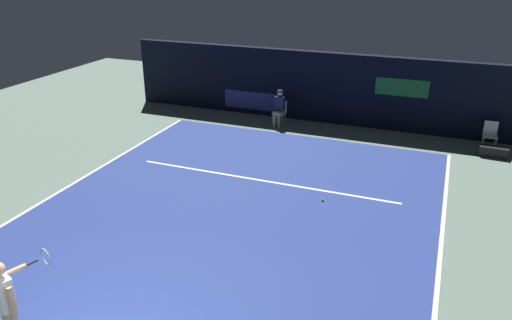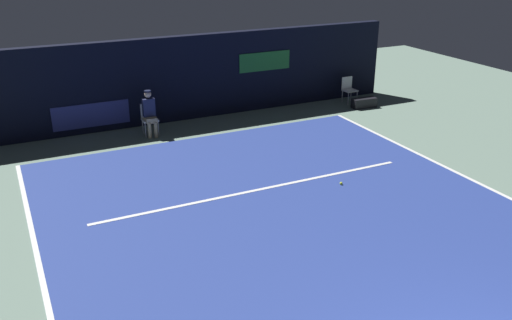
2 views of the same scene
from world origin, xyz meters
name	(u,v)px [view 2 (image 2 of 2)]	position (x,y,z in m)	size (l,w,h in m)	color
ground_plane	(305,232)	(0.00, 5.04, 0.00)	(29.66, 29.66, 0.00)	slate
court_surface	(305,232)	(0.00, 5.04, 0.01)	(9.73, 12.07, 0.01)	navy
line_sideline_left	(485,186)	(4.81, 5.04, 0.01)	(0.10, 12.07, 0.01)	white
line_sideline_right	(46,296)	(-4.81, 5.04, 0.01)	(0.10, 12.07, 0.01)	white
line_service	(258,190)	(0.00, 7.15, 0.01)	(7.59, 0.10, 0.01)	white
back_wall	(175,79)	(0.00, 12.95, 1.30)	(14.99, 0.33, 2.60)	black
line_judge_on_chair	(149,113)	(-1.14, 11.87, 0.69)	(0.45, 0.54, 1.32)	white
courtside_chair_near	(349,88)	(5.96, 12.22, 0.50)	(0.46, 0.43, 0.88)	white
tennis_ball	(341,183)	(1.87, 6.57, 0.05)	(0.07, 0.07, 0.07)	#CCE033
equipment_bag	(364,103)	(6.09, 11.48, 0.16)	(0.84, 0.32, 0.32)	black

